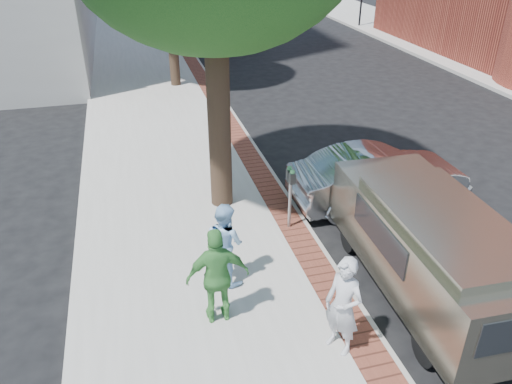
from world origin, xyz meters
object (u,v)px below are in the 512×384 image
object	(u,v)px
person_gray	(343,306)
bg_car	(217,35)
sedan_silver	(379,177)
person_officer	(225,243)
van	(426,242)
parking_meter	(290,185)
person_green	(218,276)

from	to	relation	value
person_gray	bg_car	distance (m)	21.75
sedan_silver	bg_car	xyz separation A→B (m)	(-0.66, 17.29, 0.02)
person_officer	bg_car	bearing A→B (deg)	-43.67
bg_car	van	xyz separation A→B (m)	(-0.03, -20.42, 0.29)
bg_car	parking_meter	bearing A→B (deg)	-179.15
person_green	bg_car	bearing A→B (deg)	-99.78
person_officer	person_green	bearing A→B (deg)	129.21
person_green	van	bearing A→B (deg)	-178.17
person_officer	person_green	world-z (taller)	person_green
sedan_silver	van	distance (m)	3.22
bg_car	van	distance (m)	20.42
person_officer	van	xyz separation A→B (m)	(3.58, -0.99, 0.05)
sedan_silver	parking_meter	bearing A→B (deg)	105.58
person_officer	person_green	xyz separation A→B (m)	(-0.33, -1.04, 0.09)
person_gray	person_officer	bearing A→B (deg)	-177.76
bg_car	person_green	bearing A→B (deg)	175.87
person_gray	person_green	distance (m)	2.08
person_green	sedan_silver	world-z (taller)	person_green
person_officer	person_green	size ratio (longest dim) A/B	0.90
person_gray	bg_car	world-z (taller)	person_gray
person_green	sedan_silver	size ratio (longest dim) A/B	0.42
person_gray	person_green	xyz separation A→B (m)	(-1.73, 1.16, 0.04)
parking_meter	sedan_silver	size ratio (longest dim) A/B	0.34
parking_meter	person_green	world-z (taller)	person_green
parking_meter	person_gray	world-z (taller)	person_gray
person_green	van	world-z (taller)	person_green
person_gray	van	xyz separation A→B (m)	(2.18, 1.21, 0.00)
bg_car	person_gray	bearing A→B (deg)	-179.07
person_gray	bg_car	bearing A→B (deg)	144.04
person_green	bg_car	distance (m)	20.85
bg_car	van	world-z (taller)	van
van	person_officer	bearing A→B (deg)	166.56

